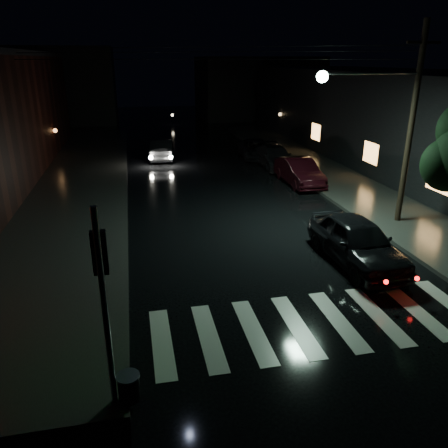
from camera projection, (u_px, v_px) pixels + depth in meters
ground at (212, 348)px, 10.80m from camera, size 120.00×120.00×0.00m
sidewalk_left at (68, 196)px, 22.62m from camera, size 6.00×44.00×0.15m
sidewalk_right at (336, 180)px, 25.52m from camera, size 4.00×44.00×0.15m
building_right at (410, 118)px, 29.51m from camera, size 10.00×40.00×6.00m
building_far_left at (50, 85)px, 48.63m from camera, size 14.00×10.00×8.00m
building_far_right at (257, 87)px, 53.46m from camera, size 14.00×10.00×7.00m
crosswalk at (317, 323)px, 11.84m from camera, size 9.00×3.00×0.01m
signal_pole_corner at (117, 342)px, 8.50m from camera, size 0.68×0.61×4.20m
utility_pole at (398, 116)px, 17.29m from camera, size 4.92×0.44×8.00m
parked_car_a at (357, 241)px, 15.07m from camera, size 2.06×4.81×1.62m
parked_car_b at (299, 172)px, 24.69m from camera, size 1.58×4.48×1.47m
parked_car_c at (275, 157)px, 28.74m from camera, size 1.93×4.72×1.37m
parked_car_d at (256, 149)px, 31.41m from camera, size 2.52×4.85×1.30m
oncoming_car at (162, 149)px, 31.03m from camera, size 1.97×4.47×1.43m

